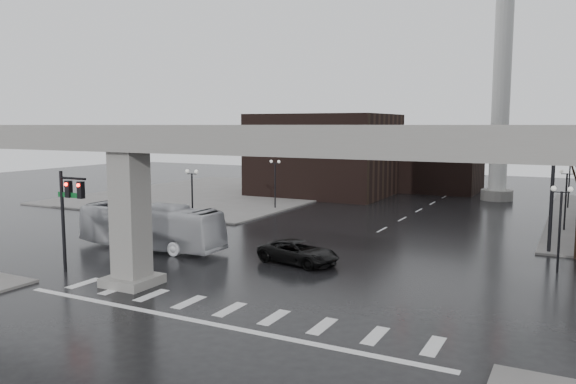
% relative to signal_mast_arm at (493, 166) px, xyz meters
% --- Properties ---
extents(ground, '(160.00, 160.00, 0.00)m').
position_rel_signal_mast_arm_xyz_m(ground, '(-8.99, -18.80, -5.83)').
color(ground, black).
rests_on(ground, ground).
extents(sidewalk_nw, '(28.00, 36.00, 0.15)m').
position_rel_signal_mast_arm_xyz_m(sidewalk_nw, '(-34.99, 17.20, -5.75)').
color(sidewalk_nw, slate).
rests_on(sidewalk_nw, ground).
extents(elevated_guideway, '(48.00, 2.60, 8.70)m').
position_rel_signal_mast_arm_xyz_m(elevated_guideway, '(-7.73, -18.80, 1.05)').
color(elevated_guideway, gray).
rests_on(elevated_guideway, ground).
extents(building_far_left, '(16.00, 14.00, 10.00)m').
position_rel_signal_mast_arm_xyz_m(building_far_left, '(-22.99, 23.20, -0.83)').
color(building_far_left, black).
rests_on(building_far_left, ground).
extents(building_far_mid, '(10.00, 10.00, 8.00)m').
position_rel_signal_mast_arm_xyz_m(building_far_mid, '(-10.99, 33.20, -1.83)').
color(building_far_mid, black).
rests_on(building_far_mid, ground).
extents(smokestack, '(3.60, 3.60, 30.00)m').
position_rel_signal_mast_arm_xyz_m(smokestack, '(-2.99, 27.20, 7.52)').
color(smokestack, silver).
rests_on(smokestack, ground).
extents(signal_mast_arm, '(12.12, 0.43, 8.00)m').
position_rel_signal_mast_arm_xyz_m(signal_mast_arm, '(0.00, 0.00, 0.00)').
color(signal_mast_arm, black).
rests_on(signal_mast_arm, ground).
extents(signal_left_pole, '(2.30, 0.30, 6.00)m').
position_rel_signal_mast_arm_xyz_m(signal_left_pole, '(-21.24, -18.30, -1.76)').
color(signal_left_pole, black).
rests_on(signal_left_pole, ground).
extents(lamp_right_0, '(1.22, 0.32, 5.11)m').
position_rel_signal_mast_arm_xyz_m(lamp_right_0, '(4.51, -4.80, -2.36)').
color(lamp_right_0, black).
rests_on(lamp_right_0, ground).
extents(lamp_right_1, '(1.22, 0.32, 5.11)m').
position_rel_signal_mast_arm_xyz_m(lamp_right_1, '(4.51, 9.20, -2.36)').
color(lamp_right_1, black).
rests_on(lamp_right_1, ground).
extents(lamp_right_2, '(1.22, 0.32, 5.11)m').
position_rel_signal_mast_arm_xyz_m(lamp_right_2, '(4.51, 23.20, -2.36)').
color(lamp_right_2, black).
rests_on(lamp_right_2, ground).
extents(lamp_left_0, '(1.22, 0.32, 5.11)m').
position_rel_signal_mast_arm_xyz_m(lamp_left_0, '(-22.49, -4.80, -2.36)').
color(lamp_left_0, black).
rests_on(lamp_left_0, ground).
extents(lamp_left_1, '(1.22, 0.32, 5.11)m').
position_rel_signal_mast_arm_xyz_m(lamp_left_1, '(-22.49, 9.20, -2.36)').
color(lamp_left_1, black).
rests_on(lamp_left_1, ground).
extents(lamp_left_2, '(1.22, 0.32, 5.11)m').
position_rel_signal_mast_arm_xyz_m(lamp_left_2, '(-22.49, 23.20, -2.36)').
color(lamp_left_2, black).
rests_on(lamp_left_2, ground).
extents(pickup_truck, '(5.66, 3.34, 1.48)m').
position_rel_signal_mast_arm_xyz_m(pickup_truck, '(-10.04, -10.39, -5.09)').
color(pickup_truck, black).
rests_on(pickup_truck, ground).
extents(city_bus, '(11.32, 2.69, 3.15)m').
position_rel_signal_mast_arm_xyz_m(city_bus, '(-21.27, -11.27, -4.25)').
color(city_bus, silver).
rests_on(city_bus, ground).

